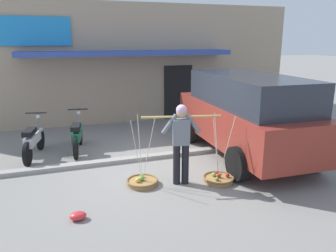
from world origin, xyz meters
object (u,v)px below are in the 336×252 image
Objects in this scene: plastic_litter_bag at (78,216)px; fruit_basket_left_side at (142,181)px; fruit_vendor at (181,139)px; fruit_basket_right_side at (218,178)px; motorcycle_second_in_row at (77,135)px; parked_truck at (246,113)px; motorcycle_nearest_shop at (33,141)px.

fruit_basket_left_side is at bearing 35.89° from plastic_litter_bag.
fruit_vendor reaches higher than plastic_litter_bag.
fruit_basket_left_side is 1.00× the size of fruit_basket_right_side.
parked_truck is at bearing -22.46° from motorcycle_second_in_row.
fruit_vendor is at bearing -42.21° from motorcycle_nearest_shop.
fruit_basket_left_side is 1.70m from plastic_litter_bag.
motorcycle_nearest_shop is (-2.19, 2.51, 0.38)m from fruit_basket_left_side.
fruit_basket_right_side is 5.18× the size of plastic_litter_bag.
fruit_basket_left_side is 3.32m from parked_truck.
fruit_basket_right_side reaches higher than motorcycle_second_in_row.
parked_truck reaches higher than motorcycle_nearest_shop.
fruit_basket_right_side is 0.80× the size of motorcycle_second_in_row.
plastic_litter_bag is at bearing -156.20° from parked_truck.
parked_truck is (2.21, 1.13, 0.15)m from fruit_vendor.
motorcycle_second_in_row is 3.66m from plastic_litter_bag.
fruit_vendor is at bearing 20.32° from plastic_litter_bag.
fruit_vendor is 1.17× the size of fruit_basket_left_side.
plastic_litter_bag is at bearing -76.93° from motorcycle_nearest_shop.
parked_truck reaches higher than motorcycle_second_in_row.
motorcycle_second_in_row is 4.49m from parked_truck.
motorcycle_nearest_shop is (-3.78, 2.90, 0.38)m from fruit_basket_right_side.
fruit_basket_left_side is at bearing -67.40° from motorcycle_second_in_row.
parked_truck is 4.91m from plastic_litter_bag.
motorcycle_nearest_shop is 6.41× the size of plastic_litter_bag.
fruit_vendor is 1.22m from fruit_basket_right_side.
motorcycle_nearest_shop is 1.11m from motorcycle_second_in_row.
fruit_basket_left_side is 3.36m from motorcycle_nearest_shop.
fruit_vendor is 3.44m from motorcycle_second_in_row.
motorcycle_nearest_shop is at bearing 103.07° from plastic_litter_bag.
fruit_basket_right_side is at bearing -13.63° from fruit_vendor.
motorcycle_nearest_shop is at bearing 131.13° from fruit_basket_left_side.
motorcycle_second_in_row is at bearing 123.72° from fruit_vendor.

